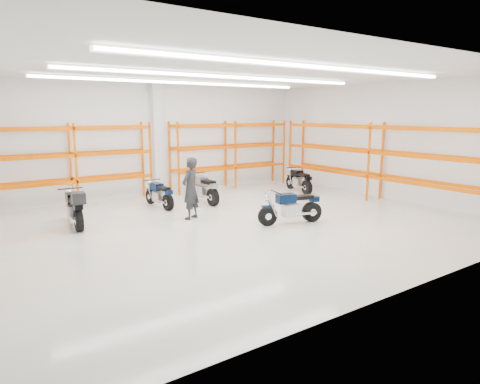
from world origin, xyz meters
TOP-DOWN VIEW (x-y plane):
  - ground at (0.00, 0.00)m, footprint 14.00×14.00m
  - room_shell at (0.00, 0.03)m, footprint 14.02×12.02m
  - motorcycle_main at (1.39, -0.99)m, footprint 2.07×0.87m
  - motorcycle_back_a at (-4.18, 2.41)m, footprint 0.72×2.27m
  - motorcycle_back_b at (-1.00, 3.43)m, footprint 0.64×1.94m
  - motorcycle_back_c at (0.72, 3.26)m, footprint 0.73×2.21m
  - motorcycle_back_d at (5.18, 2.84)m, footprint 0.83×2.04m
  - standing_man at (-0.88, 1.33)m, footprint 0.86×0.77m
  - structural_column at (0.00, 5.82)m, footprint 0.32×0.32m
  - pallet_racking_back_left at (-3.40, 5.48)m, footprint 5.67×0.87m
  - pallet_racking_back_right at (3.40, 5.48)m, footprint 5.67×0.87m
  - pallet_racking_side at (6.48, 0.00)m, footprint 0.87×9.07m

SIDE VIEW (x-z plane):
  - ground at x=0.00m, z-range 0.00..0.00m
  - motorcycle_back_b at x=-1.00m, z-range -0.03..0.92m
  - motorcycle_back_d at x=5.18m, z-range -0.03..0.98m
  - motorcycle_main at x=1.39m, z-range -0.03..1.00m
  - motorcycle_back_c at x=0.72m, z-range -0.03..1.05m
  - motorcycle_back_a at x=-4.18m, z-range -0.02..1.14m
  - standing_man at x=-0.88m, z-range 0.00..1.98m
  - pallet_racking_back_left at x=-3.40m, z-range 0.29..3.29m
  - pallet_racking_back_right at x=3.40m, z-range 0.29..3.29m
  - pallet_racking_side at x=6.48m, z-range 0.31..3.31m
  - structural_column at x=0.00m, z-range 0.00..4.50m
  - room_shell at x=0.00m, z-range 1.03..5.54m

